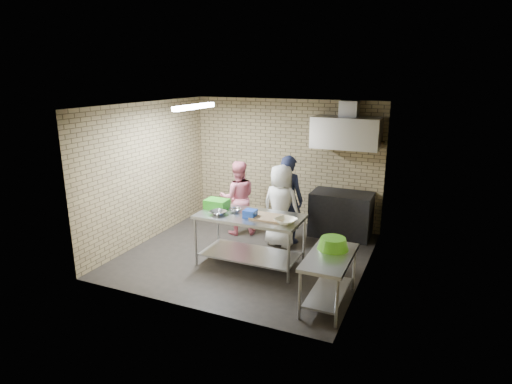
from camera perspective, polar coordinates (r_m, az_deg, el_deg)
floor at (r=7.89m, az=-1.26°, el=-8.35°), size 4.20×4.20×0.00m
ceiling at (r=7.23m, az=-1.39°, el=11.60°), size 4.20×4.20×0.00m
back_wall at (r=9.25m, az=3.94°, el=4.01°), size 4.20×0.06×2.70m
front_wall at (r=5.78m, az=-9.76°, el=-3.36°), size 4.20×0.06×2.70m
left_wall at (r=8.53m, az=-14.23°, el=2.57°), size 0.06×4.00×2.70m
right_wall at (r=6.86m, az=14.78°, el=-0.61°), size 0.06×4.00×2.70m
prep_table at (r=7.35m, az=-0.81°, el=-6.42°), size 1.79×0.89×0.89m
side_counter at (r=6.25m, az=9.70°, el=-11.54°), size 0.60×1.20×0.75m
stove at (r=8.80m, az=11.34°, el=-2.95°), size 1.20×0.70×0.90m
range_hood at (r=8.48m, az=12.01°, el=7.79°), size 1.30×0.60×0.60m
hood_duct at (r=8.58m, az=12.40°, el=10.88°), size 0.35×0.30×0.30m
wall_shelf at (r=8.64m, az=14.17°, el=6.58°), size 0.80×0.20×0.04m
fluorescent_fixture at (r=7.71m, az=-8.26°, el=11.25°), size 0.10×1.25×0.08m
green_crate at (r=7.58m, az=-5.27°, el=-1.59°), size 0.40×0.30×0.16m
blue_tub at (r=7.07m, az=-0.80°, el=-2.92°), size 0.20×0.20×0.13m
cutting_board at (r=7.04m, az=1.70°, el=-3.42°), size 0.55×0.42×0.03m
mixing_bowl_a at (r=7.23m, az=-5.10°, el=-2.81°), size 0.35×0.35×0.07m
mixing_bowl_b at (r=7.35m, az=-2.79°, el=-2.46°), size 0.27×0.27×0.07m
ceramic_bowl at (r=6.80m, az=4.03°, el=-3.91°), size 0.43×0.43×0.08m
green_basin at (r=6.29m, az=10.28°, el=-6.79°), size 0.46×0.46×0.17m
bottle_red at (r=8.66m, az=12.58°, el=7.44°), size 0.07×0.07×0.18m
bottle_green at (r=8.60m, az=15.20°, el=7.11°), size 0.06×0.06×0.15m
man_navy at (r=8.24m, az=4.33°, el=-0.95°), size 0.69×0.52×1.72m
woman_pink at (r=8.66m, az=-2.45°, el=-0.79°), size 0.93×0.87×1.52m
woman_white at (r=8.06m, az=3.37°, el=-1.84°), size 0.85×0.62×1.59m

